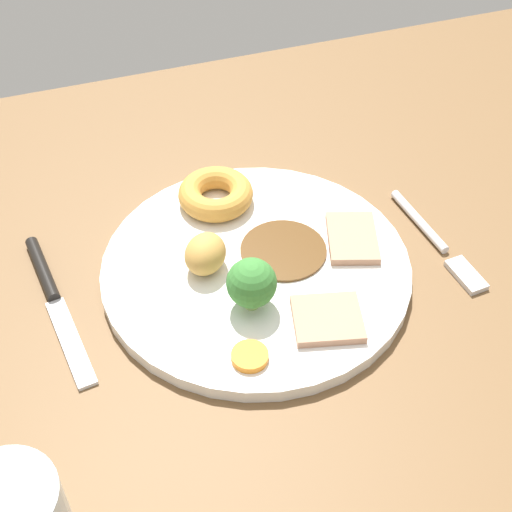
{
  "coord_description": "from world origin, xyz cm",
  "views": [
    {
      "loc": [
        13.72,
        43.16,
        54.36
      ],
      "look_at": [
        -2.06,
        -2.72,
        6.0
      ],
      "focal_mm": 51.35,
      "sensor_mm": 36.0,
      "label": 1
    }
  ],
  "objects_px": {
    "roast_potato_left": "(205,254)",
    "fork": "(438,242)",
    "carrot_coin_front": "(250,356)",
    "knife": "(52,293)",
    "dinner_plate": "(256,269)",
    "broccoli_floret": "(256,282)",
    "meat_slice_under": "(328,319)",
    "yorkshire_pudding": "(216,194)",
    "meat_slice_main": "(352,238)"
  },
  "relations": [
    {
      "from": "roast_potato_left",
      "to": "fork",
      "type": "bearing_deg",
      "value": 172.16
    },
    {
      "from": "dinner_plate",
      "to": "yorkshire_pudding",
      "type": "bearing_deg",
      "value": -83.96
    },
    {
      "from": "yorkshire_pudding",
      "to": "broccoli_floret",
      "type": "relative_size",
      "value": 1.5
    },
    {
      "from": "fork",
      "to": "meat_slice_main",
      "type": "bearing_deg",
      "value": -108.21
    },
    {
      "from": "meat_slice_main",
      "to": "broccoli_floret",
      "type": "distance_m",
      "value": 0.13
    },
    {
      "from": "knife",
      "to": "meat_slice_under",
      "type": "bearing_deg",
      "value": 53.95
    },
    {
      "from": "meat_slice_main",
      "to": "yorkshire_pudding",
      "type": "relative_size",
      "value": 0.88
    },
    {
      "from": "broccoli_floret",
      "to": "knife",
      "type": "bearing_deg",
      "value": -25.48
    },
    {
      "from": "roast_potato_left",
      "to": "fork",
      "type": "xyz_separation_m",
      "value": [
        -0.23,
        0.03,
        -0.03
      ]
    },
    {
      "from": "knife",
      "to": "broccoli_floret",
      "type": "bearing_deg",
      "value": 57.09
    },
    {
      "from": "meat_slice_main",
      "to": "fork",
      "type": "distance_m",
      "value": 0.09
    },
    {
      "from": "fork",
      "to": "broccoli_floret",
      "type": "bearing_deg",
      "value": -87.3
    },
    {
      "from": "roast_potato_left",
      "to": "meat_slice_under",
      "type": "bearing_deg",
      "value": 129.66
    },
    {
      "from": "roast_potato_left",
      "to": "knife",
      "type": "height_order",
      "value": "roast_potato_left"
    },
    {
      "from": "meat_slice_under",
      "to": "yorkshire_pudding",
      "type": "distance_m",
      "value": 0.19
    },
    {
      "from": "broccoli_floret",
      "to": "knife",
      "type": "distance_m",
      "value": 0.19
    },
    {
      "from": "carrot_coin_front",
      "to": "fork",
      "type": "distance_m",
      "value": 0.24
    },
    {
      "from": "dinner_plate",
      "to": "knife",
      "type": "xyz_separation_m",
      "value": [
        0.19,
        -0.03,
        -0.0
      ]
    },
    {
      "from": "dinner_plate",
      "to": "roast_potato_left",
      "type": "height_order",
      "value": "roast_potato_left"
    },
    {
      "from": "roast_potato_left",
      "to": "fork",
      "type": "distance_m",
      "value": 0.23
    },
    {
      "from": "fork",
      "to": "knife",
      "type": "xyz_separation_m",
      "value": [
        0.37,
        -0.06,
        0.0
      ]
    },
    {
      "from": "roast_potato_left",
      "to": "dinner_plate",
      "type": "bearing_deg",
      "value": 167.49
    },
    {
      "from": "dinner_plate",
      "to": "knife",
      "type": "height_order",
      "value": "dinner_plate"
    },
    {
      "from": "yorkshire_pudding",
      "to": "roast_potato_left",
      "type": "distance_m",
      "value": 0.09
    },
    {
      "from": "meat_slice_under",
      "to": "carrot_coin_front",
      "type": "bearing_deg",
      "value": 11.59
    },
    {
      "from": "dinner_plate",
      "to": "carrot_coin_front",
      "type": "bearing_deg",
      "value": 68.35
    },
    {
      "from": "dinner_plate",
      "to": "broccoli_floret",
      "type": "xyz_separation_m",
      "value": [
        0.02,
        0.05,
        0.04
      ]
    },
    {
      "from": "broccoli_floret",
      "to": "yorkshire_pudding",
      "type": "bearing_deg",
      "value": -92.49
    },
    {
      "from": "meat_slice_main",
      "to": "broccoli_floret",
      "type": "xyz_separation_m",
      "value": [
        0.12,
        0.05,
        0.02
      ]
    },
    {
      "from": "meat_slice_main",
      "to": "fork",
      "type": "xyz_separation_m",
      "value": [
        -0.09,
        0.02,
        -0.01
      ]
    },
    {
      "from": "carrot_coin_front",
      "to": "broccoli_floret",
      "type": "bearing_deg",
      "value": -113.84
    },
    {
      "from": "dinner_plate",
      "to": "fork",
      "type": "xyz_separation_m",
      "value": [
        -0.18,
        0.02,
        -0.0
      ]
    },
    {
      "from": "yorkshire_pudding",
      "to": "roast_potato_left",
      "type": "bearing_deg",
      "value": 67.51
    },
    {
      "from": "roast_potato_left",
      "to": "meat_slice_main",
      "type": "bearing_deg",
      "value": 175.48
    },
    {
      "from": "knife",
      "to": "carrot_coin_front",
      "type": "bearing_deg",
      "value": 39.38
    },
    {
      "from": "carrot_coin_front",
      "to": "knife",
      "type": "bearing_deg",
      "value": -43.19
    },
    {
      "from": "yorkshire_pudding",
      "to": "carrot_coin_front",
      "type": "height_order",
      "value": "yorkshire_pudding"
    },
    {
      "from": "broccoli_floret",
      "to": "meat_slice_main",
      "type": "bearing_deg",
      "value": -157.92
    },
    {
      "from": "yorkshire_pudding",
      "to": "carrot_coin_front",
      "type": "relative_size",
      "value": 2.42
    },
    {
      "from": "dinner_plate",
      "to": "fork",
      "type": "distance_m",
      "value": 0.19
    },
    {
      "from": "broccoli_floret",
      "to": "dinner_plate",
      "type": "bearing_deg",
      "value": -109.0
    },
    {
      "from": "meat_slice_main",
      "to": "roast_potato_left",
      "type": "height_order",
      "value": "roast_potato_left"
    },
    {
      "from": "yorkshire_pudding",
      "to": "roast_potato_left",
      "type": "relative_size",
      "value": 1.68
    },
    {
      "from": "meat_slice_under",
      "to": "broccoli_floret",
      "type": "distance_m",
      "value": 0.07
    },
    {
      "from": "meat_slice_under",
      "to": "carrot_coin_front",
      "type": "relative_size",
      "value": 1.89
    },
    {
      "from": "broccoli_floret",
      "to": "fork",
      "type": "distance_m",
      "value": 0.21
    },
    {
      "from": "dinner_plate",
      "to": "yorkshire_pudding",
      "type": "distance_m",
      "value": 0.1
    },
    {
      "from": "fork",
      "to": "yorkshire_pudding",
      "type": "bearing_deg",
      "value": -126.19
    },
    {
      "from": "dinner_plate",
      "to": "yorkshire_pudding",
      "type": "xyz_separation_m",
      "value": [
        0.01,
        -0.1,
        0.02
      ]
    },
    {
      "from": "carrot_coin_front",
      "to": "knife",
      "type": "height_order",
      "value": "carrot_coin_front"
    }
  ]
}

